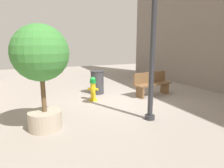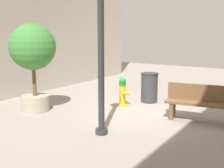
{
  "view_description": "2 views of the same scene",
  "coord_description": "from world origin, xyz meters",
  "px_view_note": "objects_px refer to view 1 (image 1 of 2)",
  "views": [
    {
      "loc": [
        2.87,
        6.41,
        2.07
      ],
      "look_at": [
        0.39,
        0.61,
        0.76
      ],
      "focal_mm": 30.87,
      "sensor_mm": 36.0,
      "label": 1
    },
    {
      "loc": [
        -3.65,
        7.05,
        2.27
      ],
      "look_at": [
        0.64,
        0.55,
        0.84
      ],
      "focal_mm": 44.73,
      "sensor_mm": 36.0,
      "label": 2
    }
  ],
  "objects_px": {
    "bench_near": "(152,83)",
    "trash_bin": "(97,82)",
    "planter_tree": "(41,61)",
    "street_lamp": "(153,30)",
    "fire_hydrant": "(93,89)"
  },
  "relations": [
    {
      "from": "street_lamp",
      "to": "fire_hydrant",
      "type": "bearing_deg",
      "value": -69.46
    },
    {
      "from": "fire_hydrant",
      "to": "bench_near",
      "type": "distance_m",
      "value": 2.47
    },
    {
      "from": "bench_near",
      "to": "street_lamp",
      "type": "bearing_deg",
      "value": 54.38
    },
    {
      "from": "fire_hydrant",
      "to": "planter_tree",
      "type": "height_order",
      "value": "planter_tree"
    },
    {
      "from": "trash_bin",
      "to": "planter_tree",
      "type": "bearing_deg",
      "value": 50.54
    },
    {
      "from": "trash_bin",
      "to": "fire_hydrant",
      "type": "bearing_deg",
      "value": 62.46
    },
    {
      "from": "fire_hydrant",
      "to": "planter_tree",
      "type": "xyz_separation_m",
      "value": [
        1.85,
        1.91,
        1.23
      ]
    },
    {
      "from": "fire_hydrant",
      "to": "planter_tree",
      "type": "relative_size",
      "value": 0.35
    },
    {
      "from": "fire_hydrant",
      "to": "bench_near",
      "type": "relative_size",
      "value": 0.51
    },
    {
      "from": "planter_tree",
      "to": "street_lamp",
      "type": "bearing_deg",
      "value": 169.92
    },
    {
      "from": "bench_near",
      "to": "trash_bin",
      "type": "xyz_separation_m",
      "value": [
        1.99,
        -1.12,
        -0.01
      ]
    },
    {
      "from": "street_lamp",
      "to": "trash_bin",
      "type": "bearing_deg",
      "value": -82.76
    },
    {
      "from": "fire_hydrant",
      "to": "street_lamp",
      "type": "height_order",
      "value": "street_lamp"
    },
    {
      "from": "bench_near",
      "to": "trash_bin",
      "type": "relative_size",
      "value": 1.81
    },
    {
      "from": "street_lamp",
      "to": "planter_tree",
      "type": "bearing_deg",
      "value": -10.08
    }
  ]
}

